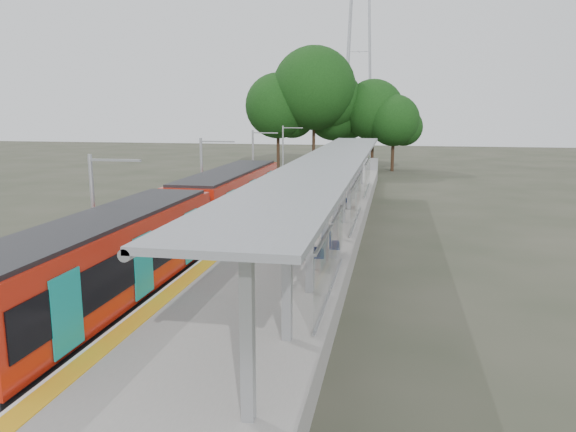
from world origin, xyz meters
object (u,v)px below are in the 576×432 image
object	(u,v)px
litter_bin	(318,215)
bench_mid	(315,250)
info_pillar_near	(299,234)
train	(184,222)
bench_near	(332,243)
bench_far	(345,199)
info_pillar_far	(309,221)

from	to	relation	value
litter_bin	bench_mid	bearing A→B (deg)	-82.86
bench_mid	litter_bin	distance (m)	8.27
info_pillar_near	train	bearing A→B (deg)	-176.58
bench_near	bench_far	world-z (taller)	bench_far
bench_near	litter_bin	xyz separation A→B (m)	(-1.52, 6.59, -0.10)
bench_mid	info_pillar_near	world-z (taller)	info_pillar_near
info_pillar_far	litter_bin	size ratio (longest dim) A/B	2.00
bench_mid	info_pillar_far	world-z (taller)	info_pillar_far
train	bench_mid	xyz separation A→B (m)	(6.21, -2.03, -0.47)
bench_mid	bench_far	size ratio (longest dim) A/B	1.10
bench_near	info_pillar_near	xyz separation A→B (m)	(-1.41, 0.01, 0.32)
train	bench_mid	bearing A→B (deg)	-18.10
train	litter_bin	xyz separation A→B (m)	(5.18, 6.18, -0.64)
train	info_pillar_far	xyz separation A→B (m)	(5.21, 2.95, -0.33)
bench_mid	info_pillar_far	xyz separation A→B (m)	(-1.00, 4.97, 0.14)
info_pillar_near	bench_far	bearing A→B (deg)	93.35
bench_far	litter_bin	xyz separation A→B (m)	(-1.01, -5.11, -0.12)
train	litter_bin	bearing A→B (deg)	50.03
bench_near	litter_bin	bearing A→B (deg)	95.73
bench_far	bench_mid	bearing A→B (deg)	-92.41
info_pillar_near	litter_bin	xyz separation A→B (m)	(-0.11, 6.58, -0.41)
train	info_pillar_far	world-z (taller)	train
litter_bin	info_pillar_near	bearing A→B (deg)	-89.04
train	bench_mid	distance (m)	6.55
bench_mid	litter_bin	world-z (taller)	bench_mid
bench_far	litter_bin	world-z (taller)	bench_far
train	info_pillar_near	size ratio (longest dim) A/B	14.41
bench_mid	info_pillar_far	bearing A→B (deg)	93.82
train	bench_near	bearing A→B (deg)	-3.50
bench_mid	info_pillar_far	size ratio (longest dim) A/B	1.00
bench_mid	bench_far	xyz separation A→B (m)	(-0.01, 13.32, -0.04)
bench_far	info_pillar_near	size ratio (longest dim) A/B	0.79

